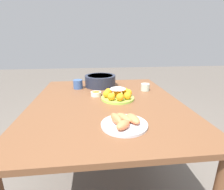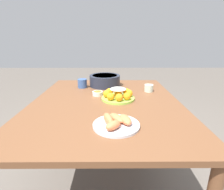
{
  "view_description": "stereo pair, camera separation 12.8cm",
  "coord_description": "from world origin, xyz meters",
  "px_view_note": "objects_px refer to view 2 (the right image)",
  "views": [
    {
      "loc": [
        -1.2,
        0.09,
        1.17
      ],
      "look_at": [
        0.02,
        -0.05,
        0.77
      ],
      "focal_mm": 28.0,
      "sensor_mm": 36.0,
      "label": 1
    },
    {
      "loc": [
        -1.2,
        -0.04,
        1.17
      ],
      "look_at": [
        0.02,
        -0.05,
        0.77
      ],
      "focal_mm": 28.0,
      "sensor_mm": 36.0,
      "label": 2
    }
  ],
  "objects_px": {
    "cup_near": "(149,88)",
    "cup_far": "(82,83)",
    "cake_plate": "(118,95)",
    "sauce_bowl": "(98,93)",
    "serving_bowl": "(105,80)",
    "seafood_platter": "(116,123)",
    "dining_table": "(106,111)"
  },
  "relations": [
    {
      "from": "dining_table",
      "to": "sauce_bowl",
      "type": "distance_m",
      "value": 0.18
    },
    {
      "from": "seafood_platter",
      "to": "cup_near",
      "type": "distance_m",
      "value": 0.69
    },
    {
      "from": "dining_table",
      "to": "serving_bowl",
      "type": "distance_m",
      "value": 0.45
    },
    {
      "from": "serving_bowl",
      "to": "cup_near",
      "type": "xyz_separation_m",
      "value": [
        -0.19,
        -0.38,
        -0.03
      ]
    },
    {
      "from": "seafood_platter",
      "to": "cake_plate",
      "type": "bearing_deg",
      "value": -3.68
    },
    {
      "from": "dining_table",
      "to": "seafood_platter",
      "type": "bearing_deg",
      "value": -170.62
    },
    {
      "from": "sauce_bowl",
      "to": "serving_bowl",
      "type": "bearing_deg",
      "value": -9.32
    },
    {
      "from": "cup_near",
      "to": "cup_far",
      "type": "relative_size",
      "value": 0.89
    },
    {
      "from": "cake_plate",
      "to": "seafood_platter",
      "type": "xyz_separation_m",
      "value": [
        -0.42,
        0.03,
        -0.01
      ]
    },
    {
      "from": "dining_table",
      "to": "cake_plate",
      "type": "relative_size",
      "value": 5.37
    },
    {
      "from": "dining_table",
      "to": "cup_far",
      "type": "distance_m",
      "value": 0.45
    },
    {
      "from": "serving_bowl",
      "to": "seafood_platter",
      "type": "distance_m",
      "value": 0.82
    },
    {
      "from": "seafood_platter",
      "to": "cup_near",
      "type": "bearing_deg",
      "value": -25.56
    },
    {
      "from": "cake_plate",
      "to": "serving_bowl",
      "type": "relative_size",
      "value": 0.86
    },
    {
      "from": "sauce_bowl",
      "to": "cup_near",
      "type": "relative_size",
      "value": 1.12
    },
    {
      "from": "dining_table",
      "to": "cup_far",
      "type": "height_order",
      "value": "cup_far"
    },
    {
      "from": "cake_plate",
      "to": "sauce_bowl",
      "type": "relative_size",
      "value": 2.99
    },
    {
      "from": "cup_near",
      "to": "serving_bowl",
      "type": "bearing_deg",
      "value": 63.56
    },
    {
      "from": "cup_far",
      "to": "cake_plate",
      "type": "bearing_deg",
      "value": -136.07
    },
    {
      "from": "dining_table",
      "to": "cake_plate",
      "type": "bearing_deg",
      "value": -69.42
    },
    {
      "from": "cake_plate",
      "to": "seafood_platter",
      "type": "height_order",
      "value": "cake_plate"
    },
    {
      "from": "serving_bowl",
      "to": "cup_far",
      "type": "distance_m",
      "value": 0.22
    },
    {
      "from": "cup_near",
      "to": "cup_far",
      "type": "height_order",
      "value": "cup_far"
    },
    {
      "from": "dining_table",
      "to": "serving_bowl",
      "type": "xyz_separation_m",
      "value": [
        0.43,
        0.02,
        0.14
      ]
    },
    {
      "from": "serving_bowl",
      "to": "seafood_platter",
      "type": "height_order",
      "value": "serving_bowl"
    },
    {
      "from": "cup_far",
      "to": "serving_bowl",
      "type": "bearing_deg",
      "value": -73.53
    },
    {
      "from": "dining_table",
      "to": "cup_near",
      "type": "bearing_deg",
      "value": -56.95
    },
    {
      "from": "cake_plate",
      "to": "cup_near",
      "type": "height_order",
      "value": "cake_plate"
    },
    {
      "from": "cup_near",
      "to": "cup_far",
      "type": "distance_m",
      "value": 0.6
    },
    {
      "from": "sauce_bowl",
      "to": "seafood_platter",
      "type": "distance_m",
      "value": 0.54
    },
    {
      "from": "sauce_bowl",
      "to": "cup_near",
      "type": "height_order",
      "value": "cup_near"
    },
    {
      "from": "dining_table",
      "to": "cup_near",
      "type": "height_order",
      "value": "cup_near"
    }
  ]
}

